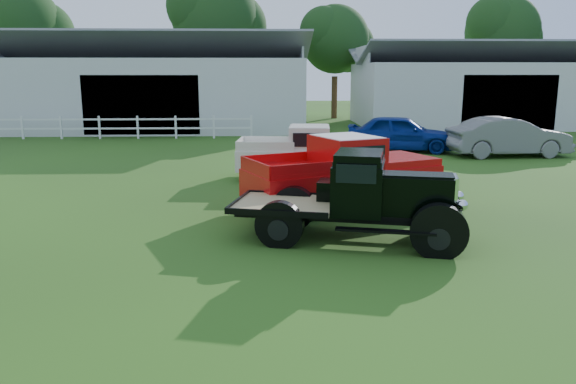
{
  "coord_description": "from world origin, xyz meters",
  "views": [
    {
      "loc": [
        -0.25,
        -9.98,
        3.44
      ],
      "look_at": [
        0.2,
        1.2,
        1.05
      ],
      "focal_mm": 35.0,
      "sensor_mm": 36.0,
      "label": 1
    }
  ],
  "objects_px": {
    "vintage_flatbed": "(354,197)",
    "white_pickup": "(306,153)",
    "misc_car_blue": "(401,133)",
    "red_pickup": "(343,172)",
    "misc_car_grey": "(508,137)"
  },
  "relations": [
    {
      "from": "red_pickup",
      "to": "misc_car_grey",
      "type": "relative_size",
      "value": 1.05
    },
    {
      "from": "vintage_flatbed",
      "to": "white_pickup",
      "type": "xyz_separation_m",
      "value": [
        -0.47,
        6.98,
        -0.08
      ]
    },
    {
      "from": "misc_car_blue",
      "to": "misc_car_grey",
      "type": "height_order",
      "value": "misc_car_grey"
    },
    {
      "from": "red_pickup",
      "to": "misc_car_grey",
      "type": "height_order",
      "value": "red_pickup"
    },
    {
      "from": "misc_car_blue",
      "to": "red_pickup",
      "type": "bearing_deg",
      "value": 173.06
    },
    {
      "from": "vintage_flatbed",
      "to": "misc_car_grey",
      "type": "distance_m",
      "value": 14.34
    },
    {
      "from": "vintage_flatbed",
      "to": "misc_car_grey",
      "type": "bearing_deg",
      "value": 68.59
    },
    {
      "from": "red_pickup",
      "to": "misc_car_blue",
      "type": "xyz_separation_m",
      "value": [
        4.02,
        10.5,
        -0.14
      ]
    },
    {
      "from": "white_pickup",
      "to": "misc_car_blue",
      "type": "distance_m",
      "value": 7.95
    },
    {
      "from": "vintage_flatbed",
      "to": "misc_car_blue",
      "type": "relative_size",
      "value": 1.0
    },
    {
      "from": "red_pickup",
      "to": "misc_car_grey",
      "type": "distance_m",
      "value": 11.96
    },
    {
      "from": "misc_car_blue",
      "to": "misc_car_grey",
      "type": "xyz_separation_m",
      "value": [
        4.11,
        -1.72,
        0.0
      ]
    },
    {
      "from": "red_pickup",
      "to": "white_pickup",
      "type": "relative_size",
      "value": 1.11
    },
    {
      "from": "white_pickup",
      "to": "misc_car_blue",
      "type": "xyz_separation_m",
      "value": [
        4.66,
        6.44,
        -0.05
      ]
    },
    {
      "from": "misc_car_blue",
      "to": "misc_car_grey",
      "type": "bearing_deg",
      "value": -98.77
    }
  ]
}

